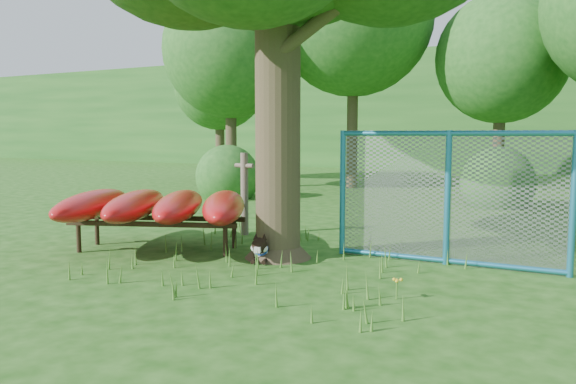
% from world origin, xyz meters
% --- Properties ---
extents(ground, '(80.00, 80.00, 0.00)m').
position_xyz_m(ground, '(0.00, 0.00, 0.00)').
color(ground, '#17470E').
rests_on(ground, ground).
extents(wooden_post, '(0.40, 0.15, 1.47)m').
position_xyz_m(wooden_post, '(-1.50, 2.79, 0.78)').
color(wooden_post, brown).
rests_on(wooden_post, ground).
extents(kayak_rack, '(3.74, 3.36, 0.91)m').
position_xyz_m(kayak_rack, '(-1.99, 1.02, 0.70)').
color(kayak_rack, black).
rests_on(kayak_rack, ground).
extents(husky_dog, '(0.45, 0.96, 0.43)m').
position_xyz_m(husky_dog, '(-0.19, 1.20, 0.15)').
color(husky_dog, black).
rests_on(husky_dog, ground).
extents(fence_section, '(3.17, 0.10, 3.09)m').
position_xyz_m(fence_section, '(2.19, 2.12, 0.93)').
color(fence_section, teal).
rests_on(fence_section, ground).
extents(wildflower_clump, '(0.11, 0.11, 0.24)m').
position_xyz_m(wildflower_clump, '(2.07, 0.19, 0.19)').
color(wildflower_clump, '#4C832B').
rests_on(wildflower_clump, ground).
extents(bg_tree_a, '(4.40, 4.40, 6.70)m').
position_xyz_m(bg_tree_a, '(-6.50, 10.00, 4.48)').
color(bg_tree_a, '#3A301F').
rests_on(bg_tree_a, ground).
extents(bg_tree_b, '(5.20, 5.20, 8.22)m').
position_xyz_m(bg_tree_b, '(-3.00, 12.00, 5.61)').
color(bg_tree_b, '#3A301F').
rests_on(bg_tree_b, ground).
extents(bg_tree_c, '(4.00, 4.00, 6.12)m').
position_xyz_m(bg_tree_c, '(1.50, 13.00, 4.11)').
color(bg_tree_c, '#3A301F').
rests_on(bg_tree_c, ground).
extents(bg_tree_f, '(3.60, 3.60, 5.55)m').
position_xyz_m(bg_tree_f, '(-9.00, 13.00, 3.73)').
color(bg_tree_f, '#3A301F').
rests_on(bg_tree_f, ground).
extents(shrub_left, '(1.80, 1.80, 1.80)m').
position_xyz_m(shrub_left, '(-5.00, 7.50, 0.00)').
color(shrub_left, '#1F591C').
rests_on(shrub_left, ground).
extents(shrub_mid, '(1.80, 1.80, 1.80)m').
position_xyz_m(shrub_mid, '(2.00, 9.00, 0.00)').
color(shrub_mid, '#1F591C').
rests_on(shrub_mid, ground).
extents(wooded_hillside, '(80.00, 12.00, 6.00)m').
position_xyz_m(wooded_hillside, '(0.00, 28.00, 3.00)').
color(wooded_hillside, '#1F591C').
rests_on(wooded_hillside, ground).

